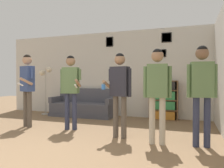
% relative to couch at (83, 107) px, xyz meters
% --- Properties ---
extents(ground_plane, '(20.00, 20.00, 0.00)m').
position_rel_couch_xyz_m(ground_plane, '(0.98, -3.92, -0.29)').
color(ground_plane, '#846647').
extents(wall_back, '(8.12, 0.08, 2.70)m').
position_rel_couch_xyz_m(wall_back, '(0.99, 0.42, 1.07)').
color(wall_back, beige).
rests_on(wall_back, ground_plane).
extents(couch, '(2.06, 0.80, 0.87)m').
position_rel_couch_xyz_m(couch, '(0.00, 0.00, 0.00)').
color(couch, '#4C4C56').
rests_on(couch, ground_plane).
extents(bookshelf, '(0.81, 0.30, 1.14)m').
position_rel_couch_xyz_m(bookshelf, '(2.50, 0.20, 0.28)').
color(bookshelf, brown).
rests_on(bookshelf, ground_plane).
extents(floor_lamp, '(0.48, 0.28, 1.59)m').
position_rel_couch_xyz_m(floor_lamp, '(-1.33, -0.15, 0.93)').
color(floor_lamp, '#ADA89E').
rests_on(floor_lamp, ground_plane).
extents(person_player_foreground_left, '(0.47, 0.57, 1.78)m').
position_rel_couch_xyz_m(person_player_foreground_left, '(-0.54, -1.93, 0.82)').
color(person_player_foreground_left, brown).
rests_on(person_player_foreground_left, ground_plane).
extents(person_player_foreground_center, '(0.55, 0.44, 1.72)m').
position_rel_couch_xyz_m(person_player_foreground_center, '(0.62, -1.83, 0.78)').
color(person_player_foreground_center, '#2D334C').
rests_on(person_player_foreground_center, ground_plane).
extents(person_watcher_holding_cup, '(0.54, 0.40, 1.69)m').
position_rel_couch_xyz_m(person_watcher_holding_cup, '(1.90, -2.11, 0.75)').
color(person_watcher_holding_cup, brown).
rests_on(person_watcher_holding_cup, ground_plane).
extents(person_spectator_near_bookshelf, '(0.50, 0.23, 1.72)m').
position_rel_couch_xyz_m(person_spectator_near_bookshelf, '(2.67, -2.31, 0.77)').
color(person_spectator_near_bookshelf, '#B7AD99').
rests_on(person_spectator_near_bookshelf, ground_plane).
extents(person_spectator_far_right, '(0.49, 0.26, 1.74)m').
position_rel_couch_xyz_m(person_spectator_far_right, '(3.41, -2.21, 0.79)').
color(person_spectator_far_right, '#2D334C').
rests_on(person_spectator_far_right, ground_plane).
extents(drinking_cup, '(0.07, 0.07, 0.11)m').
position_rel_couch_xyz_m(drinking_cup, '(2.58, 0.20, 0.90)').
color(drinking_cup, yellow).
rests_on(drinking_cup, bookshelf).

